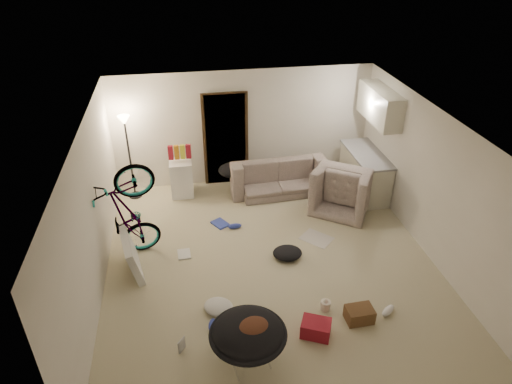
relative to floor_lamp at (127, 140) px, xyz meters
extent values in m
cube|color=beige|center=(2.40, -2.65, -1.32)|extent=(5.50, 6.00, 0.02)
cube|color=white|center=(2.40, -2.65, 1.20)|extent=(5.50, 6.00, 0.02)
cube|color=silver|center=(2.40, 0.36, -0.06)|extent=(5.50, 0.02, 2.50)
cube|color=silver|center=(2.40, -5.66, -0.06)|extent=(5.50, 0.02, 2.50)
cube|color=silver|center=(-0.36, -2.65, -0.06)|extent=(0.02, 6.00, 2.50)
cube|color=silver|center=(5.16, -2.65, -0.06)|extent=(0.02, 6.00, 2.50)
cube|color=black|center=(2.00, 0.32, -0.29)|extent=(0.85, 0.10, 2.04)
cube|color=#362413|center=(2.00, 0.29, -0.29)|extent=(0.97, 0.04, 2.10)
cylinder|color=black|center=(0.00, 0.00, -1.29)|extent=(0.28, 0.28, 0.03)
cylinder|color=black|center=(0.00, 0.00, -0.46)|extent=(0.04, 0.04, 1.70)
cone|color=#FFE0A5|center=(0.00, 0.00, 0.41)|extent=(0.24, 0.24, 0.18)
cube|color=beige|center=(4.83, -0.65, -0.87)|extent=(0.60, 1.50, 0.88)
cube|color=gray|center=(4.83, -0.65, -0.41)|extent=(0.64, 1.54, 0.04)
cube|color=beige|center=(4.96, -0.65, 0.64)|extent=(0.38, 1.40, 0.65)
imported|color=#3D453D|center=(3.00, -0.20, -1.01)|extent=(2.05, 0.89, 0.59)
imported|color=#3D453D|center=(4.24, -1.12, -0.95)|extent=(1.45, 1.41, 0.71)
imported|color=black|center=(0.10, -2.09, -0.81)|extent=(1.99, 1.12, 1.09)
imported|color=maroon|center=(0.80, -4.35, -1.30)|extent=(0.26, 0.25, 0.02)
cube|color=white|center=(1.00, -0.10, -0.92)|extent=(0.46, 0.46, 0.78)
cube|color=maroon|center=(0.83, -0.10, -0.31)|extent=(0.11, 0.08, 0.30)
cube|color=#C57C18|center=(0.95, -0.10, -0.31)|extent=(0.10, 0.08, 0.30)
cube|color=yellow|center=(1.07, -0.10, -0.31)|extent=(0.10, 0.08, 0.30)
cube|color=maroon|center=(1.19, -0.10, -0.31)|extent=(0.11, 0.09, 0.30)
cylinder|color=silver|center=(1.70, -4.62, -1.07)|extent=(0.66, 0.66, 0.47)
ellipsoid|color=black|center=(1.70, -4.62, -0.79)|extent=(0.93, 0.93, 0.39)
torus|color=black|center=(1.70, -4.62, -0.79)|extent=(1.01, 1.01, 0.07)
ellipsoid|color=#522C1C|center=(1.75, -4.65, -0.68)|extent=(0.57, 0.51, 0.22)
ellipsoid|color=black|center=(2.05, -0.20, -0.77)|extent=(0.61, 0.52, 0.28)
cube|color=silver|center=(0.10, -2.45, -0.99)|extent=(0.44, 0.99, 0.65)
cube|color=brown|center=(3.41, -4.17, -1.20)|extent=(0.40, 0.29, 0.22)
cube|color=maroon|center=(2.71, -4.33, -1.19)|extent=(0.49, 0.44, 0.23)
cylinder|color=white|center=(3.00, -3.88, -1.23)|extent=(0.15, 0.15, 0.15)
cone|color=white|center=(3.00, -3.88, -1.12)|extent=(0.09, 0.09, 0.07)
cube|color=beige|center=(3.38, -2.13, -1.30)|extent=(0.67, 0.68, 0.01)
cube|color=#2F40AB|center=(1.67, -1.37, -1.29)|extent=(0.37, 0.40, 0.03)
cube|color=silver|center=(0.94, -2.20, -1.29)|extent=(0.23, 0.30, 0.03)
ellipsoid|color=#2F40AB|center=(1.93, -1.55, -1.26)|extent=(0.27, 0.11, 0.10)
ellipsoid|color=#2F40AB|center=(1.28, -3.95, -1.26)|extent=(0.15, 0.26, 0.09)
ellipsoid|color=white|center=(3.89, -4.12, -1.25)|extent=(0.30, 0.26, 0.11)
ellipsoid|color=black|center=(2.72, -2.56, -1.23)|extent=(0.53, 0.46, 0.16)
ellipsoid|color=black|center=(2.57, -0.10, -1.23)|extent=(0.68, 0.67, 0.16)
ellipsoid|color=silver|center=(1.41, -3.63, -1.24)|extent=(0.59, 0.57, 0.14)
camera|label=1|loc=(1.11, -8.65, 3.72)|focal=32.00mm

